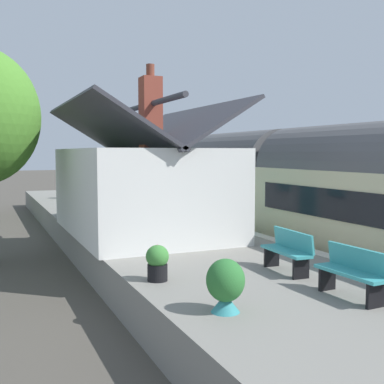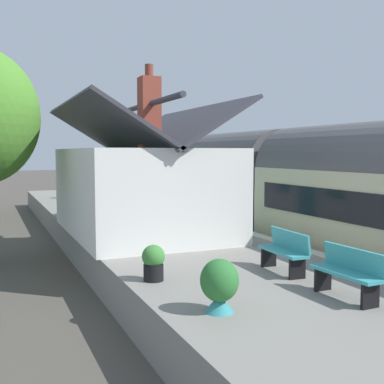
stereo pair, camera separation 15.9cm
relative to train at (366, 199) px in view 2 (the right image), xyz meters
name	(u,v)px [view 2 (the right image)]	position (x,y,z in m)	size (l,w,h in m)	color
ground_plane	(227,240)	(6.55, 0.90, -2.22)	(160.00, 160.00, 0.00)	#4C473F
platform	(138,234)	(6.55, 4.55, -1.73)	(32.00, 5.31, 0.98)	gray
platform_edge_coping	(200,217)	(6.55, 2.08, -1.23)	(32.00, 0.36, 0.02)	beige
rail_near	(262,236)	(6.55, -0.72, -2.15)	(52.00, 0.08, 0.14)	gray
rail_far	(231,238)	(6.55, 0.72, -2.15)	(52.00, 0.08, 0.14)	gray
train	(366,199)	(0.00, 0.00, 0.00)	(27.44, 2.73, 4.32)	black
station_building	(140,187)	(4.21, 5.20, 0.19)	(7.28, 4.48, 5.04)	white
bench_platform_end	(348,271)	(-3.79, 3.93, -0.77)	(1.42, 0.50, 0.88)	teal
bench_near_building	(117,193)	(13.06, 3.69, -0.77)	(1.42, 0.49, 0.88)	teal
bench_mid_platform	(285,250)	(-1.84, 3.89, -0.77)	(1.42, 0.49, 0.88)	teal
bench_by_lamp	(99,189)	(16.41, 3.86, -0.77)	(1.41, 0.47, 0.88)	teal
planter_bench_right	(153,262)	(-1.37, 6.64, -0.87)	(0.45, 0.45, 0.74)	black
planter_under_sign	(219,285)	(-3.55, 6.28, -0.80)	(0.62, 0.62, 0.85)	teal
planter_corner_building	(65,190)	(16.58, 5.71, -0.81)	(0.55, 0.55, 0.85)	gray
lamp_post_platform	(147,154)	(11.12, 2.72, 1.18)	(0.32, 0.50, 3.44)	black
station_sign_board	(151,183)	(9.83, 2.97, -0.05)	(0.96, 0.06, 1.57)	black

